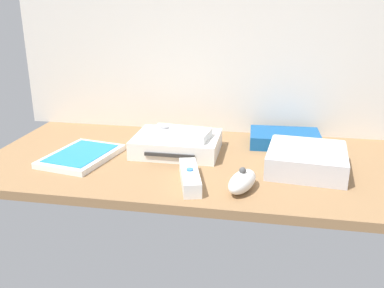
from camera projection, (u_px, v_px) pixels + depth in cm
name	position (u px, v px, depth cm)	size (l,w,h in cm)	color
ground_plane	(192.00, 163.00, 102.62)	(100.00, 48.00, 2.00)	#936D47
back_wall	(208.00, 17.00, 114.57)	(110.00, 1.20, 64.00)	silver
game_console	(177.00, 144.00, 106.51)	(21.05, 16.56, 4.40)	white
mini_computer	(307.00, 160.00, 95.09)	(18.58, 18.58, 5.30)	silver
game_case	(81.00, 156.00, 102.59)	(16.86, 21.18, 1.56)	white
network_router	(285.00, 139.00, 111.96)	(18.49, 12.93, 3.40)	#145193
remote_wand	(190.00, 177.00, 88.77)	(7.40, 15.22, 3.40)	white
remote_nunchuk	(242.00, 181.00, 85.40)	(7.27, 10.87, 5.10)	white
remote_classic_pad	(180.00, 133.00, 104.12)	(15.25, 9.66, 2.40)	white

